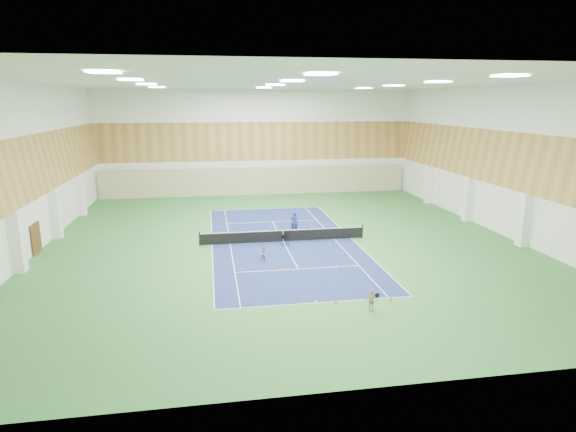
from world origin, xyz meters
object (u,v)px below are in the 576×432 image
(child_apron, at_px, (371,301))
(tennis_net, at_px, (283,235))
(coach, at_px, (294,222))
(child_court, at_px, (264,254))
(ball_cart, at_px, (285,240))

(child_apron, bearing_deg, tennis_net, 101.59)
(coach, distance_m, child_court, 7.61)
(child_court, relative_size, ball_cart, 1.30)
(child_apron, distance_m, ball_cart, 12.59)
(child_apron, height_order, ball_cart, child_apron)
(child_court, relative_size, child_apron, 0.98)
(tennis_net, relative_size, child_apron, 11.76)
(tennis_net, xyz_separation_m, child_apron, (2.58, -13.31, -0.01))
(tennis_net, relative_size, child_court, 12.06)
(coach, relative_size, child_court, 1.69)
(tennis_net, bearing_deg, child_apron, -79.02)
(child_court, distance_m, child_apron, 10.00)
(tennis_net, relative_size, ball_cart, 15.71)
(coach, height_order, child_court, coach)
(tennis_net, xyz_separation_m, child_court, (-1.99, -4.41, -0.02))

